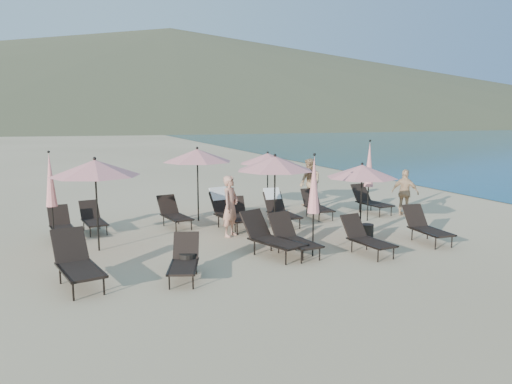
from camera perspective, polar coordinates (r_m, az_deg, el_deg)
name	(u,v)px	position (r m, az deg, el deg)	size (l,w,h in m)	color
ground	(331,252)	(13.09, 8.62, -6.80)	(800.00, 800.00, 0.00)	#D6BA8C
volcanic_headland	(189,77)	(323.81, -7.71, 12.91)	(690.00, 690.00, 55.00)	brown
lounger_0	(77,262)	(11.04, -19.79, -7.53)	(1.06, 1.96, 1.07)	black
lounger_1	(184,260)	(10.97, -8.21, -7.67)	(1.04, 1.63, 0.88)	black
lounger_2	(270,236)	(12.55, 1.64, -5.07)	(1.26, 1.95, 1.05)	black
lounger_3	(293,237)	(12.68, 4.23, -5.12)	(0.84, 1.75, 0.97)	black
lounger_4	(366,237)	(13.03, 12.45, -5.06)	(0.78, 1.64, 0.91)	black
lounger_5	(426,226)	(14.64, 18.84, -3.72)	(0.72, 1.68, 0.94)	black
lounger_6	(93,218)	(15.86, -18.13, -2.87)	(0.78, 1.58, 0.87)	black
lounger_7	(174,213)	(15.92, -9.37, -2.40)	(0.89, 1.69, 0.93)	black
lounger_8	(229,210)	(15.59, -3.08, -2.02)	(1.05, 2.00, 1.19)	black
lounger_9	(280,208)	(16.10, 2.72, -1.84)	(0.68, 1.77, 1.09)	black
lounger_10	(316,205)	(17.27, 6.91, -1.48)	(0.68, 1.62, 0.91)	black
lounger_11	(370,200)	(18.38, 12.94, -0.93)	(0.84, 1.75, 0.97)	black
lounger_12	(239,214)	(15.73, -2.00, -2.50)	(0.81, 1.60, 0.88)	black
lounger_13	(62,225)	(15.23, -21.32, -3.49)	(0.80, 1.61, 0.89)	black
umbrella_open_0	(95,168)	(13.32, -17.92, 2.63)	(2.28, 2.28, 2.45)	black
umbrella_open_1	(275,164)	(14.21, 2.18, 3.27)	(2.24, 2.24, 2.41)	black
umbrella_open_2	(362,171)	(14.36, 12.02, 2.32)	(2.02, 2.02, 2.18)	black
umbrella_open_3	(197,155)	(16.44, -6.73, 4.17)	(2.29, 2.29, 2.47)	black
umbrella_open_4	(268,158)	(17.83, 1.34, 3.85)	(2.05, 2.05, 2.21)	black
umbrella_closed_0	(314,185)	(12.28, 6.63, 0.78)	(0.30, 0.30, 2.59)	black
umbrella_closed_1	(369,165)	(16.77, 12.81, 3.06)	(0.32, 0.32, 2.70)	black
umbrella_closed_2	(50,180)	(14.15, -22.44, 1.23)	(0.30, 0.30, 2.58)	black
side_table_0	(188,263)	(11.37, -7.83, -8.04)	(0.39, 0.39, 0.45)	black
side_table_1	(367,233)	(14.29, 12.57, -4.57)	(0.36, 0.36, 0.49)	black
beachgoer_a	(230,206)	(14.44, -2.94, -1.62)	(0.65, 0.42, 1.77)	tan
beachgoer_b	(310,183)	(18.88, 6.19, 0.99)	(0.91, 0.71, 1.87)	#A57D55
beachgoer_c	(405,193)	(18.13, 16.67, -0.06)	(0.95, 0.40, 1.63)	tan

